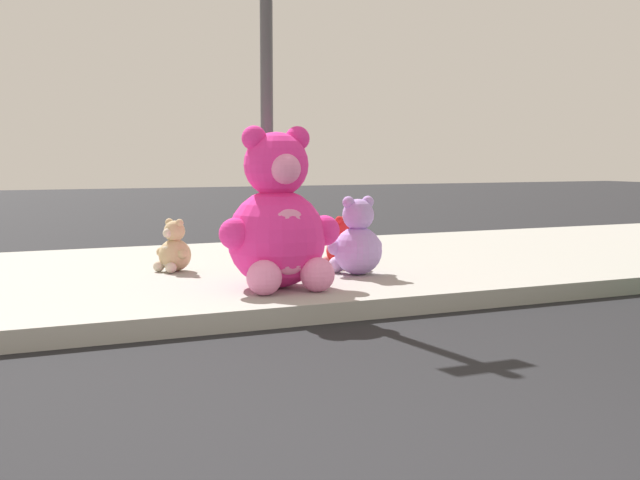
{
  "coord_description": "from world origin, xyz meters",
  "views": [
    {
      "loc": [
        -1.55,
        -2.22,
        1.2
      ],
      "look_at": [
        1.14,
        3.6,
        0.55
      ],
      "focal_mm": 45.3,
      "sensor_mm": 36.0,
      "label": 1
    }
  ],
  "objects": [
    {
      "name": "sign_pole",
      "position": [
        1.0,
        4.4,
        1.85
      ],
      "size": [
        0.56,
        0.11,
        3.2
      ],
      "color": "#4C4C51",
      "rests_on": "sidewalk"
    },
    {
      "name": "plush_lavender",
      "position": [
        1.8,
        4.23,
        0.44
      ],
      "size": [
        0.55,
        0.48,
        0.71
      ],
      "color": "#B28CD8",
      "rests_on": "sidewalk"
    },
    {
      "name": "sidewalk",
      "position": [
        0.0,
        5.2,
        0.07
      ],
      "size": [
        28.0,
        4.4,
        0.15
      ],
      "primitive_type": "cube",
      "color": "#9E9B93",
      "rests_on": "ground_plane"
    },
    {
      "name": "plush_pink_large",
      "position": [
        0.86,
        3.81,
        0.67
      ],
      "size": [
        1.01,
        0.89,
        1.31
      ],
      "color": "#F22D93",
      "rests_on": "sidewalk"
    },
    {
      "name": "plush_tan",
      "position": [
        0.34,
        5.12,
        0.35
      ],
      "size": [
        0.35,
        0.35,
        0.49
      ],
      "color": "tan",
      "rests_on": "sidewalk"
    },
    {
      "name": "plush_red",
      "position": [
        1.89,
        4.75,
        0.35
      ],
      "size": [
        0.35,
        0.36,
        0.5
      ],
      "color": "red",
      "rests_on": "sidewalk"
    }
  ]
}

